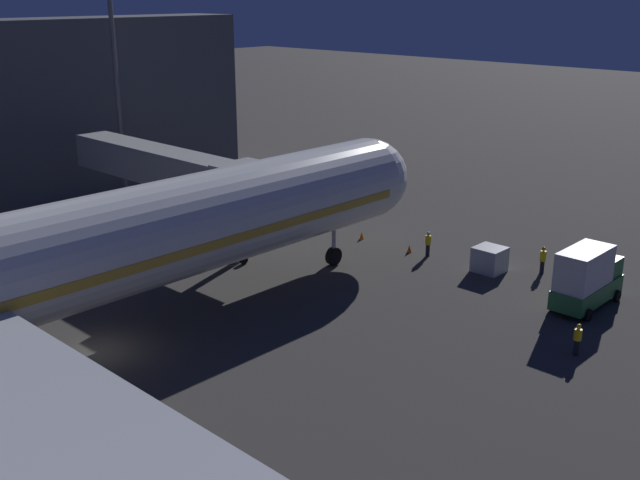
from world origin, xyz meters
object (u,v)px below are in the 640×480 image
Objects in this scene: ground_crew_near_nose_gear at (577,338)px; ground_crew_marshaller_fwd at (543,259)px; jet_bridge at (179,171)px; apron_floodlight_mast at (116,75)px; ops_van at (587,277)px; traffic_cone_nose_starboard at (362,235)px; traffic_cone_nose_port at (409,249)px; baggage_container_mid_row at (489,259)px; ground_crew_under_port_wing at (428,243)px.

ground_crew_near_nose_gear is 11.73m from ground_crew_marshaller_fwd.
jet_bridge is 1.12× the size of apron_floodlight_mast.
ground_crew_near_nose_gear is at bearing -174.65° from jet_bridge.
ground_crew_marshaller_fwd is at bearing -36.85° from ops_van.
ops_van reaches higher than ground_crew_marshaller_fwd.
ground_crew_marshaller_fwd is at bearing -168.74° from traffic_cone_nose_starboard.
jet_bridge is at bearing 35.56° from traffic_cone_nose_port.
ground_crew_near_nose_gear is 17.13m from traffic_cone_nose_port.
ops_van is at bearing 169.82° from baggage_container_mid_row.
traffic_cone_nose_starboard is (5.82, 0.21, -0.72)m from ground_crew_under_port_wing.
apron_floodlight_mast is at bearing 10.73° from traffic_cone_nose_port.
ops_van reaches higher than ground_crew_near_nose_gear.
jet_bridge is at bearing 27.53° from baggage_container_mid_row.
baggage_container_mid_row is at bearing -174.60° from traffic_cone_nose_port.
jet_bridge reaches higher than traffic_cone_nose_starboard.
ground_crew_under_port_wing reaches higher than baggage_container_mid_row.
traffic_cone_nose_port is (6.08, 0.57, -0.55)m from baggage_container_mid_row.
ground_crew_near_nose_gear is (-29.09, -2.73, -4.44)m from jet_bridge.
ground_crew_marshaller_fwd is at bearing -151.18° from jet_bridge.
baggage_container_mid_row is at bearing -176.86° from traffic_cone_nose_starboard.
apron_floodlight_mast reaches higher than ground_crew_under_port_wing.
ground_crew_near_nose_gear is 15.92m from ground_crew_under_port_wing.
traffic_cone_nose_port is 4.40m from traffic_cone_nose_starboard.
baggage_container_mid_row is 10.51m from traffic_cone_nose_starboard.
ground_crew_near_nose_gear is (-9.61, 7.43, 0.11)m from baggage_container_mid_row.
ops_van reaches higher than traffic_cone_nose_starboard.
apron_floodlight_mast is (14.29, -4.34, 5.32)m from jet_bridge.
traffic_cone_nose_starboard is (4.40, 0.00, 0.00)m from traffic_cone_nose_port.
ground_crew_near_nose_gear is (-2.45, 6.15, -0.91)m from ops_van.
traffic_cone_nose_starboard is at bearing -133.23° from jet_bridge.
jet_bridge is 11.40× the size of ground_crew_marshaller_fwd.
apron_floodlight_mast is 30.05m from traffic_cone_nose_port.
jet_bridge reaches higher than ground_crew_under_port_wing.
ground_crew_under_port_wing is (-29.12, -5.46, -9.70)m from apron_floodlight_mast.
apron_floodlight_mast reaches higher than traffic_cone_nose_port.
apron_floodlight_mast is at bearing 10.61° from ground_crew_under_port_wing.
baggage_container_mid_row is (-33.78, -5.82, -9.86)m from apron_floodlight_mast.
baggage_container_mid_row is 1.09× the size of ground_crew_near_nose_gear.
baggage_container_mid_row is (-19.49, -10.16, -4.54)m from jet_bridge.
jet_bridge is 25.70m from ground_crew_marshaller_fwd.
ops_van is 11.88m from ground_crew_under_port_wing.
ground_crew_near_nose_gear is at bearing 156.38° from traffic_cone_nose_port.
baggage_container_mid_row is at bearing -37.73° from ground_crew_near_nose_gear.
jet_bridge reaches higher than traffic_cone_nose_port.
ops_van is 3.05× the size of ground_crew_marshaller_fwd.
ops_van is 7.34m from baggage_container_mid_row.
baggage_container_mid_row is 12.15m from ground_crew_near_nose_gear.
ground_crew_under_port_wing is (4.66, 0.37, 0.17)m from baggage_container_mid_row.
baggage_container_mid_row is at bearing -10.18° from ops_van.
traffic_cone_nose_starboard is at bearing 2.05° from ground_crew_under_port_wing.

